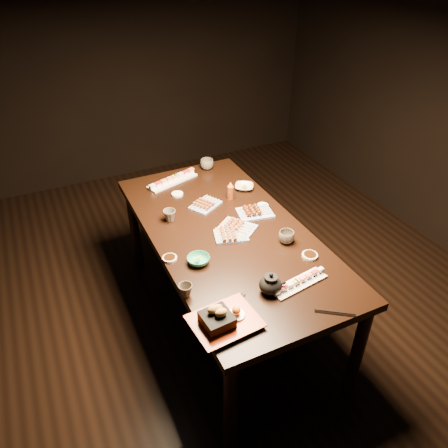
{
  "coord_description": "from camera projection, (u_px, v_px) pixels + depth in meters",
  "views": [
    {
      "loc": [
        -0.99,
        -1.89,
        2.29
      ],
      "look_at": [
        -0.04,
        0.11,
        0.77
      ],
      "focal_mm": 35.0,
      "sensor_mm": 36.0,
      "label": 1
    }
  ],
  "objects": [
    {
      "name": "edamame_bowl_green",
      "position": [
        199.0,
        260.0,
        2.4
      ],
      "size": [
        0.17,
        0.17,
        0.04
      ],
      "primitive_type": "imported",
      "rotation": [
        0.0,
        0.0,
        -0.58
      ],
      "color": "#329B77",
      "rests_on": "dining_table"
    },
    {
      "name": "yakitori_plate_center",
      "position": [
        231.0,
        233.0,
        2.6
      ],
      "size": [
        0.23,
        0.19,
        0.05
      ],
      "primitive_type": null,
      "rotation": [
        0.0,
        0.0,
        -0.29
      ],
      "color": "#828EB6",
      "rests_on": "dining_table"
    },
    {
      "name": "yakitori_plate_right",
      "position": [
        237.0,
        225.0,
        2.66
      ],
      "size": [
        0.25,
        0.26,
        0.05
      ],
      "primitive_type": null,
      "rotation": [
        0.0,
        0.0,
        -0.92
      ],
      "color": "#828EB6",
      "rests_on": "dining_table"
    },
    {
      "name": "teacup_far_left",
      "position": [
        170.0,
        216.0,
        2.73
      ],
      "size": [
        0.08,
        0.08,
        0.07
      ],
      "primitive_type": "imported",
      "rotation": [
        0.0,
        0.0,
        0.07
      ],
      "color": "#51483E",
      "rests_on": "dining_table"
    },
    {
      "name": "sushi_platter_far",
      "position": [
        172.0,
        179.0,
        3.16
      ],
      "size": [
        0.4,
        0.22,
        0.05
      ],
      "primitive_type": null,
      "rotation": [
        0.0,
        0.0,
        3.46
      ],
      "color": "white",
      "rests_on": "dining_table"
    },
    {
      "name": "yakitori_plate_left",
      "position": [
        205.0,
        203.0,
        2.88
      ],
      "size": [
        0.24,
        0.22,
        0.05
      ],
      "primitive_type": null,
      "rotation": [
        0.0,
        0.0,
        0.51
      ],
      "color": "#828EB6",
      "rests_on": "dining_table"
    },
    {
      "name": "chopsticks_se",
      "position": [
        335.0,
        313.0,
        2.09
      ],
      "size": [
        0.17,
        0.13,
        0.01
      ],
      "primitive_type": null,
      "rotation": [
        0.0,
        0.0,
        -0.61
      ],
      "color": "black",
      "rests_on": "dining_table"
    },
    {
      "name": "sushi_platter_near",
      "position": [
        299.0,
        281.0,
        2.25
      ],
      "size": [
        0.33,
        0.14,
        0.04
      ],
      "primitive_type": null,
      "rotation": [
        0.0,
        0.0,
        0.15
      ],
      "color": "white",
      "rests_on": "dining_table"
    },
    {
      "name": "sauce_dish_west",
      "position": [
        170.0,
        258.0,
        2.43
      ],
      "size": [
        0.11,
        0.11,
        0.01
      ],
      "primitive_type": "cylinder",
      "rotation": [
        0.0,
        0.0,
        -0.57
      ],
      "color": "white",
      "rests_on": "dining_table"
    },
    {
      "name": "sauce_dish_east",
      "position": [
        263.0,
        206.0,
        2.89
      ],
      "size": [
        0.09,
        0.09,
        0.01
      ],
      "primitive_type": "cylinder",
      "rotation": [
        0.0,
        0.0,
        -0.17
      ],
      "color": "white",
      "rests_on": "dining_table"
    },
    {
      "name": "teacup_near_left",
      "position": [
        186.0,
        290.0,
        2.18
      ],
      "size": [
        0.09,
        0.09,
        0.07
      ],
      "primitive_type": "imported",
      "rotation": [
        0.0,
        0.0,
        -0.28
      ],
      "color": "#51483E",
      "rests_on": "dining_table"
    },
    {
      "name": "tsukune_plate",
      "position": [
        255.0,
        210.0,
        2.8
      ],
      "size": [
        0.25,
        0.2,
        0.06
      ],
      "primitive_type": null,
      "rotation": [
        0.0,
        0.0,
        -0.18
      ],
      "color": "#828EB6",
      "rests_on": "dining_table"
    },
    {
      "name": "chopsticks_near",
      "position": [
        231.0,
        308.0,
        2.12
      ],
      "size": [
        0.21,
        0.13,
        0.01
      ],
      "primitive_type": null,
      "rotation": [
        0.0,
        0.0,
        0.52
      ],
      "color": "black",
      "rests_on": "dining_table"
    },
    {
      "name": "teapot",
      "position": [
        271.0,
        283.0,
        2.19
      ],
      "size": [
        0.18,
        0.18,
        0.12
      ],
      "primitive_type": null,
      "rotation": [
        0.0,
        0.0,
        -0.42
      ],
      "color": "black",
      "rests_on": "dining_table"
    },
    {
      "name": "sauce_dish_nw",
      "position": [
        177.0,
        194.0,
        3.01
      ],
      "size": [
        0.09,
        0.09,
        0.01
      ],
      "primitive_type": "cylinder",
      "rotation": [
        0.0,
        0.0,
        -0.16
      ],
      "color": "white",
      "rests_on": "dining_table"
    },
    {
      "name": "edamame_bowl_cream",
      "position": [
        244.0,
        187.0,
        3.07
      ],
      "size": [
        0.18,
        0.18,
        0.03
      ],
      "primitive_type": "imported",
      "rotation": [
        0.0,
        0.0,
        -0.56
      ],
      "color": "beige",
      "rests_on": "dining_table"
    },
    {
      "name": "dining_table",
      "position": [
        227.0,
        277.0,
        2.87
      ],
      "size": [
        1.26,
        1.95,
        0.75
      ],
      "primitive_type": "cube",
      "rotation": [
        0.0,
        0.0,
        -0.21
      ],
      "color": "black",
      "rests_on": "ground"
    },
    {
      "name": "tempura_tray",
      "position": [
        225.0,
        315.0,
        2.01
      ],
      "size": [
        0.33,
        0.27,
        0.11
      ],
      "primitive_type": null,
      "rotation": [
        0.0,
        0.0,
        0.08
      ],
      "color": "black",
      "rests_on": "dining_table"
    },
    {
      "name": "teacup_mid_right",
      "position": [
        286.0,
        237.0,
        2.55
      ],
      "size": [
        0.1,
        0.1,
        0.07
      ],
      "primitive_type": "imported",
      "rotation": [
        0.0,
        0.0,
        -0.11
      ],
      "color": "#51483E",
      "rests_on": "dining_table"
    },
    {
      "name": "teacup_far_right",
      "position": [
        207.0,
        164.0,
        3.32
      ],
      "size": [
        0.1,
        0.1,
        0.08
      ],
      "primitive_type": "imported",
      "rotation": [
        0.0,
        0.0,
        0.03
      ],
      "color": "#51483E",
      "rests_on": "dining_table"
    },
    {
      "name": "sauce_dish_se",
      "position": [
        310.0,
        255.0,
        2.45
      ],
      "size": [
        0.1,
        0.1,
        0.02
      ],
      "primitive_type": "cylinder",
      "rotation": [
        0.0,
        0.0,
        -0.15
      ],
      "color": "white",
      "rests_on": "dining_table"
    },
    {
      "name": "ground",
      "position": [
        236.0,
        321.0,
        3.05
      ],
      "size": [
        5.0,
        5.0,
        0.0
      ],
      "primitive_type": "plane",
      "color": "black",
      "rests_on": "ground"
    },
    {
      "name": "condiment_bottle",
      "position": [
        230.0,
        191.0,
        2.94
      ],
      "size": [
        0.05,
        0.05,
        0.13
      ],
      "primitive_type": "cylinder",
      "rotation": [
        0.0,
        0.0,
        0.22
      ],
      "color": "maroon",
      "rests_on": "dining_table"
    }
  ]
}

